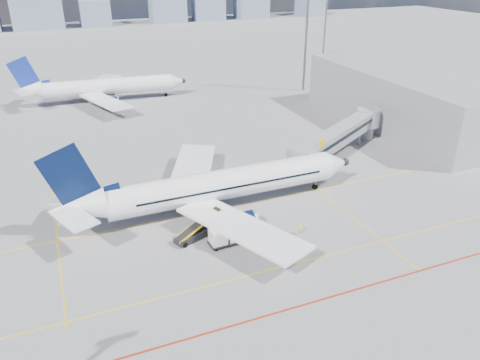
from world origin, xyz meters
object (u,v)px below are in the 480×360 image
object	(u,v)px
main_aircraft	(212,187)
cargo_dolly	(226,235)
second_aircraft	(102,87)
baggage_tug	(273,243)
belt_loader	(194,233)
ramp_worker	(300,228)

from	to	relation	value
main_aircraft	cargo_dolly	world-z (taller)	main_aircraft
second_aircraft	baggage_tug	distance (m)	66.62
belt_loader	ramp_worker	bearing A→B (deg)	-38.84
main_aircraft	second_aircraft	xyz separation A→B (m)	(-6.15, 55.11, 0.00)
main_aircraft	cargo_dolly	distance (m)	8.35
main_aircraft	ramp_worker	bearing A→B (deg)	-52.15
second_aircraft	main_aircraft	bearing A→B (deg)	-78.94
main_aircraft	cargo_dolly	size ratio (longest dim) A/B	9.77
cargo_dolly	second_aircraft	bearing A→B (deg)	91.76
belt_loader	ramp_worker	size ratio (longest dim) A/B	4.02
second_aircraft	cargo_dolly	bearing A→B (deg)	-80.87
second_aircraft	belt_loader	world-z (taller)	second_aircraft
baggage_tug	belt_loader	bearing A→B (deg)	154.94
main_aircraft	baggage_tug	size ratio (longest dim) A/B	15.37
second_aircraft	baggage_tug	bearing A→B (deg)	-77.31
belt_loader	main_aircraft	bearing A→B (deg)	31.66
ramp_worker	cargo_dolly	bearing A→B (deg)	100.47
main_aircraft	belt_loader	distance (m)	7.40
baggage_tug	cargo_dolly	size ratio (longest dim) A/B	0.64
belt_loader	ramp_worker	xyz separation A→B (m)	(11.56, -3.78, 0.12)
second_aircraft	belt_loader	distance (m)	60.70
baggage_tug	cargo_dolly	distance (m)	5.20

